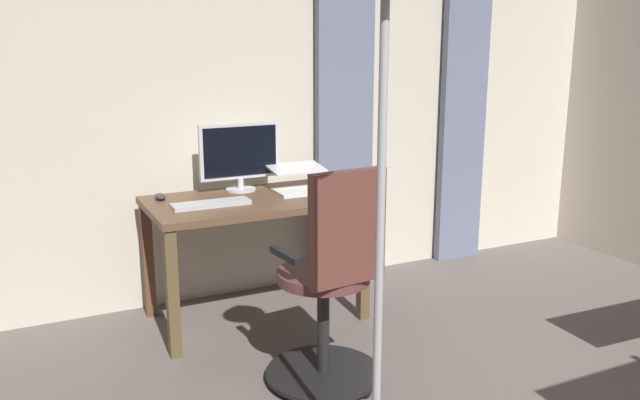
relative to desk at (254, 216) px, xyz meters
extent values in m
cube|color=beige|center=(-0.25, -0.49, 0.82)|extent=(5.32, 0.10, 2.89)
cube|color=slate|center=(-1.77, -0.38, 0.61)|extent=(0.37, 0.06, 2.47)
cube|color=slate|center=(-0.79, -0.38, 0.61)|extent=(0.41, 0.06, 2.47)
cube|color=brown|center=(0.00, 0.00, 0.09)|extent=(1.20, 0.68, 0.04)
cube|color=brown|center=(-0.56, 0.30, -0.28)|extent=(0.06, 0.06, 0.69)
cube|color=brown|center=(0.56, 0.30, -0.28)|extent=(0.06, 0.06, 0.69)
cube|color=brown|center=(-0.56, -0.30, -0.28)|extent=(0.06, 0.06, 0.69)
cube|color=brown|center=(0.56, -0.30, -0.28)|extent=(0.06, 0.06, 0.69)
cylinder|color=black|center=(-0.02, 0.86, -0.59)|extent=(0.56, 0.56, 0.02)
sphere|color=black|center=(-0.28, 0.83, -0.60)|extent=(0.05, 0.05, 0.05)
sphere|color=black|center=(-0.08, 0.61, -0.60)|extent=(0.05, 0.05, 0.05)
sphere|color=black|center=(0.20, 0.73, -0.60)|extent=(0.05, 0.05, 0.05)
sphere|color=black|center=(-0.13, 1.10, -0.60)|extent=(0.05, 0.05, 0.05)
cylinder|color=black|center=(-0.02, 0.86, -0.35)|extent=(0.06, 0.06, 0.48)
cylinder|color=brown|center=(-0.02, 0.86, -0.09)|extent=(0.48, 0.48, 0.05)
cube|color=brown|center=(-0.04, 1.06, 0.19)|extent=(0.38, 0.09, 0.51)
cube|color=black|center=(0.17, 0.88, 0.05)|extent=(0.06, 0.24, 0.03)
cube|color=black|center=(-0.22, 0.84, 0.05)|extent=(0.06, 0.24, 0.03)
cylinder|color=silver|center=(0.00, -0.22, 0.11)|extent=(0.18, 0.18, 0.01)
cylinder|color=silver|center=(0.00, -0.22, 0.15)|extent=(0.04, 0.04, 0.06)
cube|color=silver|center=(0.00, -0.22, 0.35)|extent=(0.49, 0.03, 0.33)
cube|color=black|center=(0.00, -0.21, 0.35)|extent=(0.45, 0.01, 0.29)
cube|color=#B7BCC1|center=(0.28, 0.08, 0.12)|extent=(0.43, 0.12, 0.02)
cube|color=white|center=(-0.32, 0.00, 0.12)|extent=(0.34, 0.22, 0.02)
cube|color=white|center=(-0.32, -0.11, 0.23)|extent=(0.33, 0.22, 0.04)
ellipsoid|color=#333338|center=(0.49, -0.20, 0.12)|extent=(0.06, 0.10, 0.04)
cylinder|color=#A5A5A8|center=(0.18, 1.69, 0.27)|extent=(0.03, 0.03, 1.79)
camera|label=1|loc=(1.27, 3.49, 0.99)|focal=37.11mm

